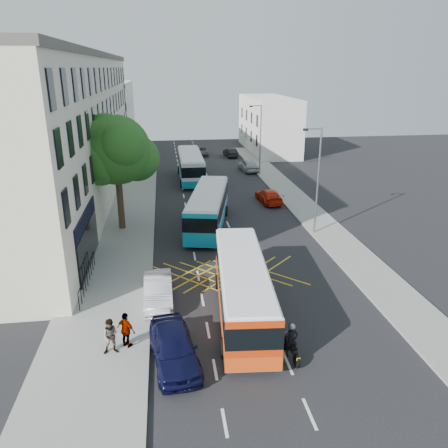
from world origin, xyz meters
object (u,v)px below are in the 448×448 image
object	(u,v)px
lamp_near	(317,176)
parked_car_silver	(158,290)
bus_mid	(208,208)
distant_car_grey	(202,151)
distant_car_dark	(230,152)
parked_car_blue	(174,347)
distant_car_silver	(248,165)
bus_near	(243,288)
pedestrian_near	(111,337)
motorbike	(291,342)
lamp_far	(260,136)
pedestrian_far	(126,330)
street_tree	(116,151)
bus_far	(191,166)
red_hatchback	(269,196)

from	to	relation	value
lamp_near	parked_car_silver	xyz separation A→B (m)	(-11.80, -8.88, -3.91)
bus_mid	parked_car_silver	bearing A→B (deg)	-96.55
lamp_near	distant_car_grey	distance (m)	34.09
distant_car_dark	parked_car_blue	bearing A→B (deg)	71.51
parked_car_blue	distant_car_silver	xyz separation A→B (m)	(10.24, 36.37, -0.04)
bus_near	pedestrian_near	bearing A→B (deg)	-152.11
distant_car_dark	pedestrian_near	world-z (taller)	pedestrian_near
motorbike	pedestrian_near	distance (m)	7.92
lamp_far	bus_mid	size ratio (longest dim) A/B	0.74
bus_near	pedestrian_near	world-z (taller)	bus_near
lamp_far	pedestrian_far	distance (m)	35.74
motorbike	lamp_near	bearing A→B (deg)	60.82
motorbike	pedestrian_near	bearing A→B (deg)	164.13
lamp_near	distant_car_dark	size ratio (longest dim) A/B	2.09
bus_near	distant_car_grey	size ratio (longest dim) A/B	2.44
lamp_far	motorbike	size ratio (longest dim) A/B	4.08
bus_mid	pedestrian_near	bearing A→B (deg)	-98.04
motorbike	distant_car_grey	world-z (taller)	motorbike
lamp_far	street_tree	bearing A→B (deg)	-130.81
lamp_far	distant_car_silver	world-z (taller)	lamp_far
bus_far	distant_car_grey	distance (m)	14.80
parked_car_silver	distant_car_dark	bearing A→B (deg)	75.21
bus_mid	red_hatchback	world-z (taller)	bus_mid
lamp_far	bus_mid	xyz separation A→B (m)	(-7.85, -17.24, -3.05)
parked_car_silver	distant_car_silver	xyz separation A→B (m)	(10.94, 30.99, 0.04)
parked_car_blue	distant_car_silver	bearing A→B (deg)	66.54
street_tree	pedestrian_near	size ratio (longest dim) A/B	5.21
red_hatchback	distant_car_grey	world-z (taller)	red_hatchback
street_tree	bus_near	xyz separation A→B (m)	(7.25, -13.68, -4.76)
distant_car_grey	motorbike	bearing A→B (deg)	-85.42
street_tree	distant_car_silver	bearing A→B (deg)	54.10
red_hatchback	pedestrian_near	world-z (taller)	pedestrian_near
street_tree	pedestrian_far	distance (m)	16.90
bus_mid	distant_car_dark	xyz separation A→B (m)	(6.16, 28.82, -0.93)
lamp_near	red_hatchback	distance (m)	9.67
street_tree	bus_mid	bearing A→B (deg)	-1.70
lamp_far	red_hatchback	distance (m)	12.08
street_tree	lamp_near	bearing A→B (deg)	-11.40
distant_car_grey	bus_near	bearing A→B (deg)	-87.36
bus_mid	pedestrian_far	distance (m)	16.67
street_tree	lamp_near	size ratio (longest dim) A/B	1.10
parked_car_silver	distant_car_grey	bearing A→B (deg)	81.02
street_tree	red_hatchback	distance (m)	15.51
parked_car_blue	pedestrian_near	bearing A→B (deg)	154.90
parked_car_silver	distant_car_silver	bearing A→B (deg)	69.79
red_hatchback	distant_car_dark	distance (m)	22.89
distant_car_silver	pedestrian_far	bearing A→B (deg)	65.11
motorbike	parked_car_silver	distance (m)	8.19
street_tree	bus_far	size ratio (longest dim) A/B	0.81
lamp_near	pedestrian_far	distance (m)	18.88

